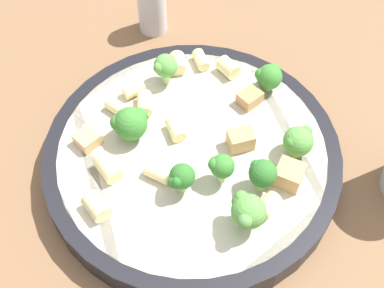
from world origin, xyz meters
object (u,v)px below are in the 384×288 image
object	(u,v)px
broccoli_floret_3	(181,178)
rigatoni_10	(178,63)
broccoli_floret_1	(298,141)
chicken_chunk_1	(87,142)
pepper_shaker	(151,1)
rigatoni_6	(176,129)
rigatoni_9	(144,103)
rigatoni_2	(158,173)
rigatoni_4	(108,168)
rigatoni_0	(134,90)
broccoli_floret_7	(263,173)
rigatoni_5	(120,109)
broccoli_floret_5	(166,66)
chicken_chunk_3	(289,175)
broccoli_floret_4	(247,211)
broccoli_floret_0	(221,166)
rigatoni_8	(96,206)
rigatoni_1	(204,60)
broccoli_floret_6	(130,123)
chicken_chunk_2	(241,140)
pasta_bowl	(192,157)
chicken_chunk_0	(250,98)
rigatoni_3	(268,205)

from	to	relation	value
broccoli_floret_3	rigatoni_10	distance (m)	0.15
broccoli_floret_1	chicken_chunk_1	bearing A→B (deg)	92.36
broccoli_floret_1	pepper_shaker	xyz separation A→B (m)	(0.19, 0.16, -0.01)
rigatoni_6	rigatoni_9	distance (m)	0.05
rigatoni_2	rigatoni_4	bearing A→B (deg)	88.98
pepper_shaker	rigatoni_0	bearing A→B (deg)	179.25
broccoli_floret_7	rigatoni_5	size ratio (longest dim) A/B	1.19
broccoli_floret_5	chicken_chunk_3	size ratio (longest dim) A/B	1.48
broccoli_floret_4	rigatoni_5	bearing A→B (deg)	48.29
broccoli_floret_0	rigatoni_2	size ratio (longest dim) A/B	1.43
rigatoni_6	rigatoni_8	bearing A→B (deg)	146.59
rigatoni_0	chicken_chunk_3	distance (m)	0.18
broccoli_floret_3	broccoli_floret_7	distance (m)	0.07
broccoli_floret_0	rigatoni_8	bearing A→B (deg)	111.37
chicken_chunk_1	broccoli_floret_1	bearing A→B (deg)	-87.64
rigatoni_1	rigatoni_5	xyz separation A→B (m)	(-0.07, 0.08, 0.00)
broccoli_floret_3	broccoli_floret_6	xyz separation A→B (m)	(0.06, 0.05, -0.00)
rigatoni_0	chicken_chunk_2	world-z (taller)	chicken_chunk_2
rigatoni_6	rigatoni_10	size ratio (longest dim) A/B	1.06
broccoli_floret_6	pepper_shaker	bearing A→B (deg)	1.21
broccoli_floret_4	chicken_chunk_2	size ratio (longest dim) A/B	1.66
pasta_bowl	broccoli_floret_5	world-z (taller)	broccoli_floret_5
broccoli_floret_4	rigatoni_4	world-z (taller)	broccoli_floret_4
pepper_shaker	rigatoni_2	bearing A→B (deg)	-171.29
broccoli_floret_4	rigatoni_6	distance (m)	0.12
chicken_chunk_3	rigatoni_4	bearing A→B (deg)	91.80
broccoli_floret_4	chicken_chunk_1	bearing A→B (deg)	64.71
broccoli_floret_5	chicken_chunk_3	distance (m)	0.17
rigatoni_1	chicken_chunk_1	size ratio (longest dim) A/B	1.08
rigatoni_1	chicken_chunk_1	distance (m)	0.16
broccoli_floret_1	broccoli_floret_7	world-z (taller)	broccoli_floret_7
rigatoni_1	broccoli_floret_7	bearing A→B (deg)	-157.50
chicken_chunk_2	chicken_chunk_3	size ratio (longest dim) A/B	0.98
broccoli_floret_4	rigatoni_1	distance (m)	0.20
rigatoni_5	rigatoni_9	bearing A→B (deg)	-69.11
broccoli_floret_5	rigatoni_5	distance (m)	0.07
chicken_chunk_2	chicken_chunk_3	world-z (taller)	same
pasta_bowl	rigatoni_4	world-z (taller)	rigatoni_4
broccoli_floret_1	rigatoni_1	world-z (taller)	broccoli_floret_1
rigatoni_5	rigatoni_9	xyz separation A→B (m)	(0.01, -0.02, 0.00)
broccoli_floret_1	chicken_chunk_0	size ratio (longest dim) A/B	1.45
broccoli_floret_5	pepper_shaker	size ratio (longest dim) A/B	0.42
broccoli_floret_3	rigatoni_5	bearing A→B (deg)	39.50
rigatoni_0	broccoli_floret_1	bearing A→B (deg)	-110.27
chicken_chunk_0	broccoli_floret_1	bearing A→B (deg)	-142.64
chicken_chunk_0	rigatoni_4	bearing A→B (deg)	126.91
broccoli_floret_7	rigatoni_10	bearing A→B (deg)	32.44
broccoli_floret_5	broccoli_floret_6	xyz separation A→B (m)	(-0.07, 0.03, -0.00)
rigatoni_3	rigatoni_8	world-z (taller)	rigatoni_8
broccoli_floret_0	rigatoni_0	xyz separation A→B (m)	(0.10, 0.09, -0.02)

